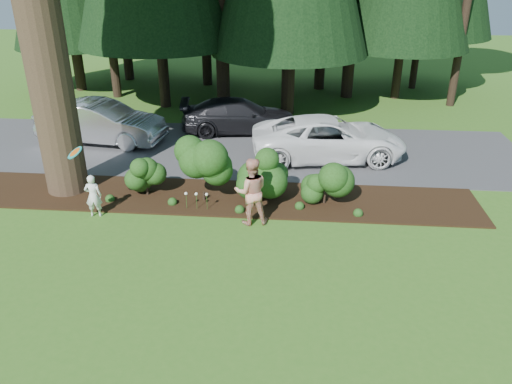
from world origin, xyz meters
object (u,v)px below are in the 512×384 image
car_dark_suv (239,116)px  car_silver_wagon (101,122)px  child (93,196)px  car_white_suv (329,138)px  adult (251,191)px  frisbee (75,153)px

car_dark_suv → car_silver_wagon: bearing=100.0°
child → car_dark_suv: bearing=-121.0°
car_white_suv → child: size_ratio=4.35×
car_silver_wagon → car_dark_suv: bearing=-64.0°
car_silver_wagon → car_white_suv: size_ratio=0.90×
car_dark_suv → adult: bearing=-179.7°
car_white_suv → frisbee: bearing=119.2°
child → adult: (4.44, -0.00, 0.32)m
adult → child: bearing=-11.9°
car_dark_suv → frisbee: size_ratio=9.96×
frisbee → car_white_suv: bearing=36.5°
car_silver_wagon → frisbee: (1.78, -6.15, 1.13)m
car_white_suv → car_dark_suv: (-3.56, 2.74, -0.07)m
car_silver_wagon → frisbee: frisbee is taller
car_silver_wagon → adult: (6.46, -5.99, 0.11)m
child → adult: bearing=171.4°
child → adult: adult is taller
child → frisbee: bearing=24.1°
car_dark_suv → adult: (1.25, -7.77, 0.23)m
car_silver_wagon → adult: 8.81m
child → car_silver_wagon: bearing=-80.0°
car_silver_wagon → car_dark_suv: 5.51m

